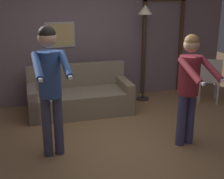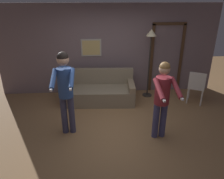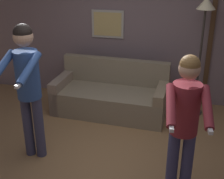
{
  "view_description": "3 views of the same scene",
  "coord_description": "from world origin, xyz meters",
  "px_view_note": "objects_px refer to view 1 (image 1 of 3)",
  "views": [
    {
      "loc": [
        -1.43,
        -3.97,
        2.23
      ],
      "look_at": [
        -0.21,
        -0.24,
        0.97
      ],
      "focal_mm": 50.0,
      "sensor_mm": 36.0,
      "label": 1
    },
    {
      "loc": [
        -0.32,
        -4.08,
        2.81
      ],
      "look_at": [
        -0.06,
        -0.22,
        1.11
      ],
      "focal_mm": 35.0,
      "sensor_mm": 36.0,
      "label": 2
    },
    {
      "loc": [
        0.85,
        -3.22,
        2.55
      ],
      "look_at": [
        0.14,
        -0.18,
        1.18
      ],
      "focal_mm": 50.0,
      "sensor_mm": 36.0,
      "label": 3
    }
  ],
  "objects_px": {
    "torchiere_lamp": "(145,25)",
    "dining_chair_distant": "(209,78)",
    "couch": "(80,98)",
    "person_standing_left": "(50,79)",
    "person_standing_right": "(190,81)"
  },
  "relations": [
    {
      "from": "torchiere_lamp",
      "to": "dining_chair_distant",
      "type": "bearing_deg",
      "value": -26.45
    },
    {
      "from": "couch",
      "to": "torchiere_lamp",
      "type": "distance_m",
      "value": 1.94
    },
    {
      "from": "couch",
      "to": "dining_chair_distant",
      "type": "distance_m",
      "value": 2.65
    },
    {
      "from": "person_standing_left",
      "to": "couch",
      "type": "bearing_deg",
      "value": 64.85
    },
    {
      "from": "person_standing_left",
      "to": "dining_chair_distant",
      "type": "height_order",
      "value": "person_standing_left"
    },
    {
      "from": "couch",
      "to": "person_standing_left",
      "type": "distance_m",
      "value": 1.86
    },
    {
      "from": "couch",
      "to": "dining_chair_distant",
      "type": "height_order",
      "value": "dining_chair_distant"
    },
    {
      "from": "person_standing_right",
      "to": "dining_chair_distant",
      "type": "bearing_deg",
      "value": 46.42
    },
    {
      "from": "person_standing_right",
      "to": "person_standing_left",
      "type": "bearing_deg",
      "value": 171.53
    },
    {
      "from": "person_standing_right",
      "to": "dining_chair_distant",
      "type": "height_order",
      "value": "person_standing_right"
    },
    {
      "from": "couch",
      "to": "dining_chair_distant",
      "type": "xyz_separation_m",
      "value": [
        2.62,
        -0.32,
        0.25
      ]
    },
    {
      "from": "couch",
      "to": "torchiere_lamp",
      "type": "bearing_deg",
      "value": 11.13
    },
    {
      "from": "dining_chair_distant",
      "to": "person_standing_left",
      "type": "bearing_deg",
      "value": -160.38
    },
    {
      "from": "couch",
      "to": "torchiere_lamp",
      "type": "xyz_separation_m",
      "value": [
        1.42,
        0.28,
        1.29
      ]
    },
    {
      "from": "person_standing_left",
      "to": "torchiere_lamp",
      "type": "bearing_deg",
      "value": 39.96
    }
  ]
}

